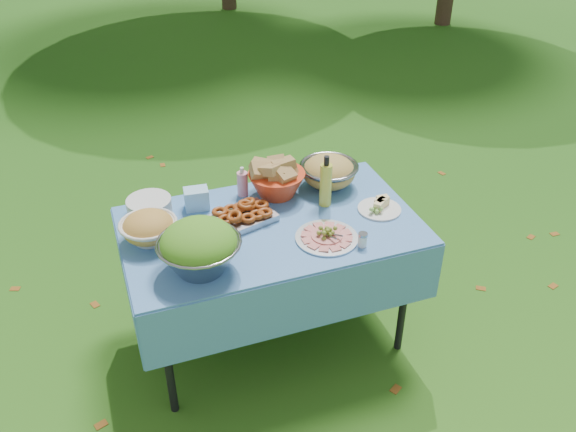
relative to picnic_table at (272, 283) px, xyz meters
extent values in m
plane|color=#0A370A|center=(0.00, 0.00, -0.38)|extent=(80.00, 80.00, 0.00)
cube|color=#84D5FF|center=(0.00, 0.00, 0.00)|extent=(1.46, 0.86, 0.76)
cylinder|color=silver|center=(-0.55, 0.31, 0.42)|extent=(0.30, 0.30, 0.08)
cube|color=#9DD6FB|center=(-0.31, 0.27, 0.44)|extent=(0.13, 0.10, 0.11)
cylinder|color=pink|center=(-0.05, 0.32, 0.46)|extent=(0.07, 0.07, 0.16)
cube|color=#ADAEB1|center=(-0.12, 0.08, 0.42)|extent=(0.34, 0.28, 0.07)
cylinder|color=silver|center=(0.21, -0.21, 0.42)|extent=(0.38, 0.38, 0.07)
cylinder|color=#CAD13C|center=(0.33, 0.08, 0.52)|extent=(0.07, 0.07, 0.28)
cylinder|color=silver|center=(0.57, -0.06, 0.41)|extent=(0.28, 0.28, 0.06)
cylinder|color=white|center=(0.35, -0.32, 0.42)|extent=(0.05, 0.05, 0.07)
camera|label=1|loc=(-0.77, -2.38, 2.09)|focal=38.00mm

